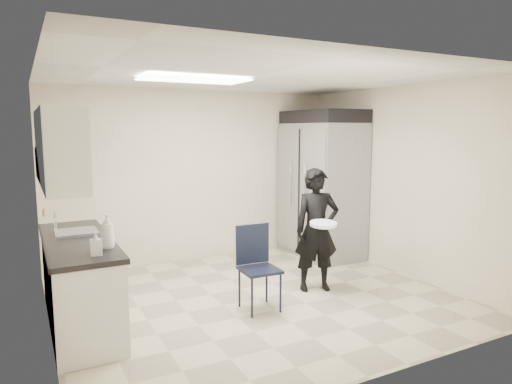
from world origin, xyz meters
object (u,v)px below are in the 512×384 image
folding_chair (260,270)px  man_tuxedo (317,230)px  lower_counter (80,284)px  commercial_fridge (322,190)px

folding_chair → man_tuxedo: man_tuxedo is taller
lower_counter → man_tuxedo: size_ratio=1.24×
commercial_fridge → folding_chair: bearing=-141.1°
lower_counter → man_tuxedo: 2.79m
lower_counter → commercial_fridge: (3.78, 1.07, 0.62)m
folding_chair → man_tuxedo: bearing=17.3°
lower_counter → commercial_fridge: bearing=15.9°
lower_counter → folding_chair: bearing=-15.3°
commercial_fridge → folding_chair: 2.58m
folding_chair → lower_counter: bearing=167.1°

